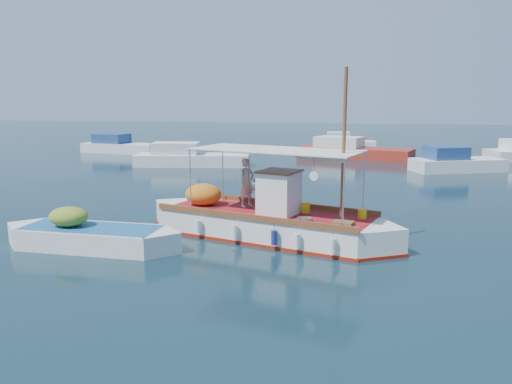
# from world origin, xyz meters

# --- Properties ---
(ground) EXTENTS (160.00, 160.00, 0.00)m
(ground) POSITION_xyz_m (0.00, 0.00, 0.00)
(ground) COLOR black
(ground) RESTS_ON ground
(fishing_caique) EXTENTS (8.86, 4.45, 5.67)m
(fishing_caique) POSITION_xyz_m (-0.41, -0.27, 0.50)
(fishing_caique) COLOR white
(fishing_caique) RESTS_ON ground
(dinghy) EXTENTS (5.96, 1.83, 1.45)m
(dinghy) POSITION_xyz_m (-5.56, -2.51, 0.30)
(dinghy) COLOR white
(dinghy) RESTS_ON ground
(bg_boat_nw) EXTENTS (8.08, 3.55, 1.80)m
(bg_boat_nw) POSITION_xyz_m (-8.57, 16.68, 0.49)
(bg_boat_nw) COLOR silver
(bg_boat_nw) RESTS_ON ground
(bg_boat_n) EXTENTS (9.21, 5.36, 1.80)m
(bg_boat_n) POSITION_xyz_m (2.51, 23.71, 0.49)
(bg_boat_n) COLOR maroon
(bg_boat_n) RESTS_ON ground
(bg_boat_ne) EXTENTS (6.17, 4.10, 1.80)m
(bg_boat_ne) POSITION_xyz_m (9.01, 17.16, 0.49)
(bg_boat_ne) COLOR silver
(bg_boat_ne) RESTS_ON ground
(bg_boat_far_w) EXTENTS (7.27, 3.54, 1.80)m
(bg_boat_far_w) POSITION_xyz_m (-17.13, 23.80, 0.49)
(bg_boat_far_w) COLOR silver
(bg_boat_far_w) RESTS_ON ground
(bg_boat_far_n) EXTENTS (5.21, 2.16, 1.80)m
(bg_boat_far_n) POSITION_xyz_m (1.93, 29.90, 0.49)
(bg_boat_far_n) COLOR silver
(bg_boat_far_n) RESTS_ON ground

